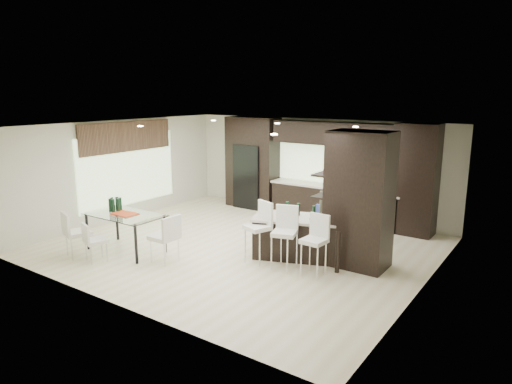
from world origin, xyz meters
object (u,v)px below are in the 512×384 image
Objects in this scene: floor_vase at (321,220)px; chair_near at (96,243)px; chair_far at (78,236)px; stool_left at (257,238)px; chair_end at (164,240)px; kitchen_island at (303,238)px; stool_right at (314,252)px; stool_mid at (284,244)px; bench at (328,229)px; dining_table at (126,233)px.

floor_vase is 4.80m from chair_near.
floor_vase is at bearing 58.91° from chair_far.
stool_left is 1.90m from chair_end.
chair_far is at bearing -166.42° from kitchen_island.
stool_right is 1.05× the size of chair_far.
chair_end is (-2.20, -1.07, -0.04)m from stool_mid.
bench is (-0.13, 2.23, -0.28)m from stool_mid.
stool_left reaches higher than dining_table.
stool_left is at bearing -115.14° from floor_vase.
stool_right reaches higher than chair_near.
kitchen_island is 1.20× the size of dining_table.
stool_right is 0.83× the size of bench.
floor_vase is (0.69, 1.48, 0.15)m from stool_left.
chair_end is at bearing -118.15° from bench.
floor_vase is at bearing 35.80° from dining_table.
floor_vase reaches higher than bench.
chair_near is (-3.39, -2.62, -0.05)m from kitchen_island.
chair_end is (1.19, 0.77, 0.08)m from chair_near.
stool_right is at bearing -68.24° from chair_end.
stool_left is 0.77× the size of floor_vase.
floor_vase is at bearing 84.67° from stool_left.
chair_end is at bearing -170.66° from stool_mid.
stool_left is at bearing -174.96° from stool_right.
dining_table is (-3.45, -2.55, -0.24)m from floor_vase.
chair_end is (-2.08, -3.31, 0.24)m from bench.
chair_far is 1.91m from chair_end.
stool_right is 1.59m from floor_vase.
stool_mid is at bearing -82.80° from bench.
kitchen_island is at bearing 56.24° from chair_near.
stool_right reaches higher than dining_table.
kitchen_island is at bearing -49.23° from chair_end.
chair_far is (-3.30, -1.88, -0.05)m from stool_left.
bench is (-0.13, 1.46, -0.21)m from kitchen_island.
kitchen_island is 2.05× the size of stool_left.
kitchen_island is 2.25× the size of chair_end.
stool_right is at bearing -68.29° from floor_vase.
stool_right is 4.44m from chair_near.
floor_vase is (-0.58, 1.46, 0.18)m from stool_right.
bench is 5.61m from chair_far.
stool_left is at bearing 20.59° from dining_table.
chair_end is (-2.26, -2.55, -0.19)m from floor_vase.
stool_right reaches higher than chair_end.
stool_right is (0.64, -0.76, 0.04)m from kitchen_island.
floor_vase is (0.06, 0.71, 0.22)m from kitchen_island.
chair_far is (-0.54, -0.04, 0.07)m from chair_near.
dining_table is at bearing -171.92° from kitchen_island.
chair_far reaches higher than kitchen_island.
stool_left is 3.32m from chair_near.
dining_table is at bearing 75.14° from chair_far.
stool_right is 3.04m from chair_end.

